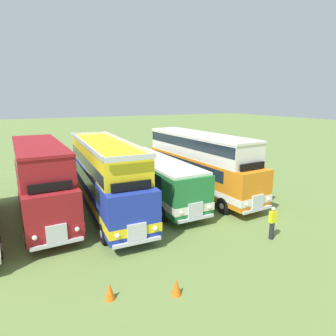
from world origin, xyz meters
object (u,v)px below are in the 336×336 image
(bus_sixth_in_row, at_px, (42,178))
(bus_seventh_in_row, at_px, (106,175))
(marshal_person, at_px, (272,223))
(cone_mid_row, at_px, (110,291))
(cone_near_end, at_px, (176,287))
(bus_ninth_in_row, at_px, (200,161))
(bus_eighth_in_row, at_px, (156,176))

(bus_sixth_in_row, bearing_deg, bus_seventh_in_row, -10.12)
(marshal_person, bearing_deg, cone_mid_row, -175.50)
(cone_near_end, xyz_separation_m, marshal_person, (6.40, 1.56, 0.56))
(bus_ninth_in_row, distance_m, cone_mid_row, 13.03)
(bus_ninth_in_row, height_order, cone_near_end, bus_ninth_in_row)
(bus_seventh_in_row, relative_size, bus_ninth_in_row, 1.01)
(cone_near_end, bearing_deg, cone_mid_row, 158.33)
(bus_seventh_in_row, distance_m, bus_ninth_in_row, 7.22)
(bus_seventh_in_row, relative_size, cone_mid_row, 17.49)
(bus_seventh_in_row, height_order, bus_eighth_in_row, bus_seventh_in_row)
(bus_eighth_in_row, relative_size, cone_mid_row, 15.74)
(bus_sixth_in_row, bearing_deg, marshal_person, -39.70)
(bus_seventh_in_row, height_order, marshal_person, bus_seventh_in_row)
(bus_seventh_in_row, distance_m, cone_mid_row, 8.82)
(bus_seventh_in_row, xyz_separation_m, cone_near_end, (-0.09, -9.15, -2.04))
(bus_sixth_in_row, xyz_separation_m, bus_seventh_in_row, (3.62, -0.65, -0.10))
(bus_sixth_in_row, bearing_deg, cone_mid_row, -81.60)
(bus_eighth_in_row, xyz_separation_m, bus_ninth_in_row, (3.60, -0.03, 0.72))
(marshal_person, bearing_deg, bus_sixth_in_row, 140.30)
(cone_near_end, height_order, marshal_person, marshal_person)
(bus_ninth_in_row, bearing_deg, marshal_person, -96.41)
(bus_sixth_in_row, height_order, cone_near_end, bus_sixth_in_row)
(bus_sixth_in_row, height_order, bus_ninth_in_row, same)
(cone_mid_row, bearing_deg, marshal_person, 4.50)
(bus_ninth_in_row, distance_m, marshal_person, 8.19)
(bus_sixth_in_row, distance_m, cone_mid_row, 9.26)
(bus_ninth_in_row, relative_size, marshal_person, 6.63)
(bus_sixth_in_row, height_order, bus_seventh_in_row, bus_seventh_in_row)
(bus_seventh_in_row, xyz_separation_m, marshal_person, (6.31, -7.59, -1.48))
(cone_near_end, bearing_deg, bus_sixth_in_row, 109.82)
(cone_near_end, distance_m, marshal_person, 6.61)
(bus_sixth_in_row, distance_m, bus_seventh_in_row, 3.68)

